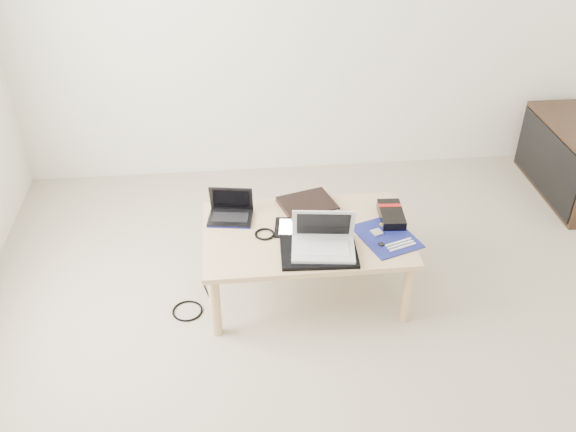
{
  "coord_description": "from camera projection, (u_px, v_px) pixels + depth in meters",
  "views": [
    {
      "loc": [
        -0.56,
        -2.16,
        2.39
      ],
      "look_at": [
        -0.28,
        0.6,
        0.51
      ],
      "focal_mm": 40.0,
      "sensor_mm": 36.0,
      "label": 1
    }
  ],
  "objects": [
    {
      "name": "tablet",
      "position": [
        297.0,
        228.0,
        3.45
      ],
      "size": [
        0.26,
        0.21,
        0.01
      ],
      "color": "black",
      "rests_on": "coffee_table"
    },
    {
      "name": "coffee_table",
      "position": [
        306.0,
        239.0,
        3.45
      ],
      "size": [
        1.1,
        0.7,
        0.4
      ],
      "color": "tan",
      "rests_on": "ground"
    },
    {
      "name": "media_cabinet",
      "position": [
        574.0,
        161.0,
        4.37
      ],
      "size": [
        0.41,
        0.9,
        0.5
      ],
      "color": "#382317",
      "rests_on": "ground"
    },
    {
      "name": "book",
      "position": [
        307.0,
        204.0,
        3.62
      ],
      "size": [
        0.35,
        0.32,
        0.03
      ],
      "color": "black",
      "rests_on": "coffee_table"
    },
    {
      "name": "cable_coil",
      "position": [
        265.0,
        234.0,
        3.4
      ],
      "size": [
        0.12,
        0.12,
        0.01
      ],
      "primitive_type": "torus",
      "rotation": [
        0.0,
        0.0,
        0.08
      ],
      "color": "black",
      "rests_on": "coffee_table"
    },
    {
      "name": "motherboard",
      "position": [
        387.0,
        236.0,
        3.38
      ],
      "size": [
        0.36,
        0.4,
        0.02
      ],
      "color": "#0D1559",
      "rests_on": "coffee_table"
    },
    {
      "name": "white_laptop",
      "position": [
        323.0,
        240.0,
        3.25
      ],
      "size": [
        0.34,
        0.26,
        0.22
      ],
      "color": "silver",
      "rests_on": "neoprene_sleeve"
    },
    {
      "name": "netbook",
      "position": [
        231.0,
        212.0,
        3.52
      ],
      "size": [
        0.26,
        0.21,
        0.17
      ],
      "color": "black",
      "rests_on": "coffee_table"
    },
    {
      "name": "gpu_box",
      "position": [
        391.0,
        215.0,
        3.51
      ],
      "size": [
        0.14,
        0.26,
        0.06
      ],
      "color": "black",
      "rests_on": "coffee_table"
    },
    {
      "name": "remote",
      "position": [
        336.0,
        217.0,
        3.52
      ],
      "size": [
        0.06,
        0.22,
        0.02
      ],
      "color": "#B3B3B8",
      "rests_on": "coffee_table"
    },
    {
      "name": "ground",
      "position": [
        356.0,
        366.0,
        3.17
      ],
      "size": [
        4.0,
        4.0,
        0.0
      ],
      "primitive_type": "plane",
      "color": "#AB9E8B",
      "rests_on": "ground"
    },
    {
      "name": "room_shell",
      "position": [
        385.0,
        31.0,
        2.23
      ],
      "size": [
        4.2,
        4.2,
        2.7
      ],
      "color": "white",
      "rests_on": "ground"
    },
    {
      "name": "neoprene_sleeve",
      "position": [
        319.0,
        251.0,
        3.26
      ],
      "size": [
        0.4,
        0.3,
        0.02
      ],
      "primitive_type": "cube",
      "rotation": [
        0.0,
        0.0,
        -0.05
      ],
      "color": "black",
      "rests_on": "coffee_table"
    },
    {
      "name": "floor_cable_trail",
      "position": [
        211.0,
        300.0,
        3.56
      ],
      "size": [
        0.1,
        0.33,
        0.01
      ],
      "primitive_type": "cylinder",
      "rotation": [
        1.57,
        0.0,
        0.27
      ],
      "color": "black",
      "rests_on": "ground"
    },
    {
      "name": "floor_cable_coil",
      "position": [
        187.0,
        311.0,
        3.49
      ],
      "size": [
        0.19,
        0.19,
        0.01
      ],
      "primitive_type": "torus",
      "rotation": [
        0.0,
        0.0,
        -0.16
      ],
      "color": "black",
      "rests_on": "ground"
    }
  ]
}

